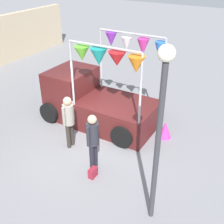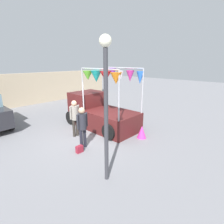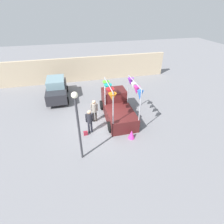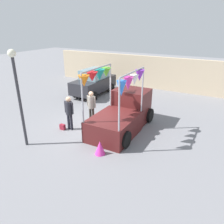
{
  "view_description": "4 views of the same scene",
  "coord_description": "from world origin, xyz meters",
  "px_view_note": "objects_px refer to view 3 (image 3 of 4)",
  "views": [
    {
      "loc": [
        -6.14,
        -4.43,
        5.46
      ],
      "look_at": [
        0.39,
        -0.59,
        1.2
      ],
      "focal_mm": 45.0,
      "sensor_mm": 36.0,
      "label": 1
    },
    {
      "loc": [
        -4.91,
        -6.18,
        3.5
      ],
      "look_at": [
        0.99,
        -0.61,
        1.15
      ],
      "focal_mm": 28.0,
      "sensor_mm": 36.0,
      "label": 2
    },
    {
      "loc": [
        -1.66,
        -10.17,
        7.58
      ],
      "look_at": [
        0.65,
        -0.58,
        1.32
      ],
      "focal_mm": 28.0,
      "sensor_mm": 36.0,
      "label": 3
    },
    {
      "loc": [
        5.79,
        -8.51,
        5.05
      ],
      "look_at": [
        1.18,
        -0.08,
        1.13
      ],
      "focal_mm": 35.0,
      "sensor_mm": 36.0,
      "label": 4
    }
  ],
  "objects_px": {
    "parked_car": "(57,89)",
    "folded_kite_bundle_magenta": "(132,134)",
    "vendor_truck": "(117,106)",
    "person_vendor": "(94,109)",
    "street_lamp": "(78,119)",
    "person_customer": "(90,119)",
    "handbag": "(86,133)"
  },
  "relations": [
    {
      "from": "person_vendor",
      "to": "street_lamp",
      "type": "height_order",
      "value": "street_lamp"
    },
    {
      "from": "street_lamp",
      "to": "parked_car",
      "type": "bearing_deg",
      "value": 100.72
    },
    {
      "from": "parked_car",
      "to": "folded_kite_bundle_magenta",
      "type": "relative_size",
      "value": 6.67
    },
    {
      "from": "handbag",
      "to": "street_lamp",
      "type": "xyz_separation_m",
      "value": [
        -0.41,
        -1.94,
        2.55
      ]
    },
    {
      "from": "parked_car",
      "to": "street_lamp",
      "type": "bearing_deg",
      "value": -79.28
    },
    {
      "from": "parked_car",
      "to": "street_lamp",
      "type": "relative_size",
      "value": 0.96
    },
    {
      "from": "person_vendor",
      "to": "folded_kite_bundle_magenta",
      "type": "distance_m",
      "value": 3.27
    },
    {
      "from": "person_vendor",
      "to": "handbag",
      "type": "height_order",
      "value": "person_vendor"
    },
    {
      "from": "handbag",
      "to": "parked_car",
      "type": "bearing_deg",
      "value": 107.79
    },
    {
      "from": "parked_car",
      "to": "person_customer",
      "type": "distance_m",
      "value": 6.11
    },
    {
      "from": "person_vendor",
      "to": "folded_kite_bundle_magenta",
      "type": "bearing_deg",
      "value": -50.44
    },
    {
      "from": "parked_car",
      "to": "person_vendor",
      "type": "relative_size",
      "value": 2.26
    },
    {
      "from": "street_lamp",
      "to": "folded_kite_bundle_magenta",
      "type": "bearing_deg",
      "value": 15.83
    },
    {
      "from": "vendor_truck",
      "to": "folded_kite_bundle_magenta",
      "type": "distance_m",
      "value": 2.78
    },
    {
      "from": "parked_car",
      "to": "handbag",
      "type": "relative_size",
      "value": 14.29
    },
    {
      "from": "parked_car",
      "to": "vendor_truck",
      "type": "bearing_deg",
      "value": -43.02
    },
    {
      "from": "person_customer",
      "to": "handbag",
      "type": "bearing_deg",
      "value": -150.26
    },
    {
      "from": "vendor_truck",
      "to": "handbag",
      "type": "xyz_separation_m",
      "value": [
        -2.61,
        -1.68,
        -0.77
      ]
    },
    {
      "from": "person_vendor",
      "to": "person_customer",
      "type": "bearing_deg",
      "value": -111.99
    },
    {
      "from": "street_lamp",
      "to": "folded_kite_bundle_magenta",
      "type": "relative_size",
      "value": 6.92
    },
    {
      "from": "person_customer",
      "to": "vendor_truck",
      "type": "bearing_deg",
      "value": 33.24
    },
    {
      "from": "handbag",
      "to": "street_lamp",
      "type": "height_order",
      "value": "street_lamp"
    },
    {
      "from": "person_vendor",
      "to": "parked_car",
      "type": "bearing_deg",
      "value": 121.61
    },
    {
      "from": "person_customer",
      "to": "street_lamp",
      "type": "bearing_deg",
      "value": -109.43
    },
    {
      "from": "vendor_truck",
      "to": "handbag",
      "type": "distance_m",
      "value": 3.2
    },
    {
      "from": "vendor_truck",
      "to": "street_lamp",
      "type": "xyz_separation_m",
      "value": [
        -3.02,
        -3.63,
        1.78
      ]
    },
    {
      "from": "vendor_truck",
      "to": "street_lamp",
      "type": "distance_m",
      "value": 5.04
    },
    {
      "from": "vendor_truck",
      "to": "handbag",
      "type": "height_order",
      "value": "vendor_truck"
    },
    {
      "from": "parked_car",
      "to": "folded_kite_bundle_magenta",
      "type": "height_order",
      "value": "parked_car"
    },
    {
      "from": "folded_kite_bundle_magenta",
      "to": "vendor_truck",
      "type": "bearing_deg",
      "value": 95.5
    },
    {
      "from": "person_vendor",
      "to": "street_lamp",
      "type": "distance_m",
      "value": 3.95
    },
    {
      "from": "vendor_truck",
      "to": "person_vendor",
      "type": "distance_m",
      "value": 1.79
    }
  ]
}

